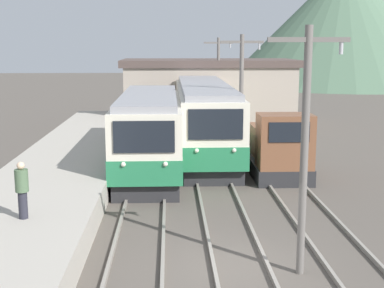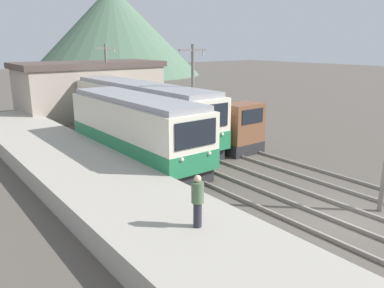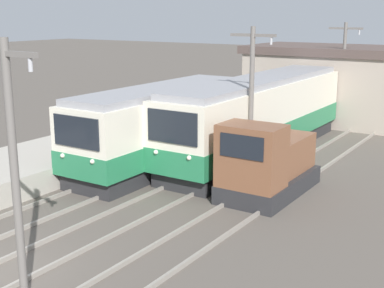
# 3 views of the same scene
# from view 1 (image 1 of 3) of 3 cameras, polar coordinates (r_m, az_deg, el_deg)

# --- Properties ---
(ground_plane) EXTENTS (200.00, 200.00, 0.00)m
(ground_plane) POSITION_cam_1_polar(r_m,az_deg,el_deg) (14.70, 4.39, -13.02)
(ground_plane) COLOR #564F47
(track_left) EXTENTS (1.54, 60.00, 0.14)m
(track_left) POSITION_cam_1_polar(r_m,az_deg,el_deg) (14.61, -6.05, -12.91)
(track_left) COLOR gray
(track_left) RESTS_ON ground
(track_center) EXTENTS (1.54, 60.00, 0.14)m
(track_center) POSITION_cam_1_polar(r_m,az_deg,el_deg) (14.70, 5.19, -12.74)
(track_center) COLOR gray
(track_center) RESTS_ON ground
(track_right) EXTENTS (1.54, 60.00, 0.14)m
(track_right) POSITION_cam_1_polar(r_m,az_deg,el_deg) (15.37, 16.60, -12.09)
(track_right) COLOR gray
(track_right) RESTS_ON ground
(commuter_train_left) EXTENTS (2.84, 10.77, 3.65)m
(commuter_train_left) POSITION_cam_1_polar(r_m,az_deg,el_deg) (24.87, -4.54, 0.87)
(commuter_train_left) COLOR #28282B
(commuter_train_left) RESTS_ON ground
(commuter_train_center) EXTENTS (2.84, 15.03, 3.82)m
(commuter_train_center) POSITION_cam_1_polar(r_m,az_deg,el_deg) (29.18, 1.27, 2.48)
(commuter_train_center) COLOR #28282B
(commuter_train_center) RESTS_ON ground
(shunting_locomotive) EXTENTS (2.40, 4.82, 3.00)m
(shunting_locomotive) POSITION_cam_1_polar(r_m,az_deg,el_deg) (24.35, 9.15, -0.62)
(shunting_locomotive) COLOR #28282B
(shunting_locomotive) RESTS_ON ground
(catenary_mast_near) EXTENTS (2.00, 0.20, 6.34)m
(catenary_mast_near) POSITION_cam_1_polar(r_m,az_deg,el_deg) (13.60, 11.97, 0.20)
(catenary_mast_near) COLOR slate
(catenary_mast_near) RESTS_ON ground
(catenary_mast_mid) EXTENTS (2.00, 0.20, 6.34)m
(catenary_mast_mid) POSITION_cam_1_polar(r_m,az_deg,el_deg) (25.24, 5.29, 5.09)
(catenary_mast_mid) COLOR slate
(catenary_mast_mid) RESTS_ON ground
(catenary_mast_far) EXTENTS (2.00, 0.20, 6.34)m
(catenary_mast_far) POSITION_cam_1_polar(r_m,az_deg,el_deg) (37.07, 2.83, 6.86)
(catenary_mast_far) COLOR slate
(catenary_mast_far) RESTS_ON ground
(person_on_platform) EXTENTS (0.38, 0.38, 1.67)m
(person_on_platform) POSITION_cam_1_polar(r_m,az_deg,el_deg) (16.04, -17.68, -4.49)
(person_on_platform) COLOR #282833
(person_on_platform) RESTS_ON platform_left
(station_building) EXTENTS (12.60, 6.30, 4.80)m
(station_building) POSITION_cam_1_polar(r_m,az_deg,el_deg) (39.63, 1.77, 5.57)
(station_building) COLOR #AD9E8E
(station_building) RESTS_ON ground
(mountain_backdrop) EXTENTS (35.34, 35.34, 17.60)m
(mountain_backdrop) POSITION_cam_1_polar(r_m,az_deg,el_deg) (84.21, 15.78, 12.18)
(mountain_backdrop) COLOR #517056
(mountain_backdrop) RESTS_ON ground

